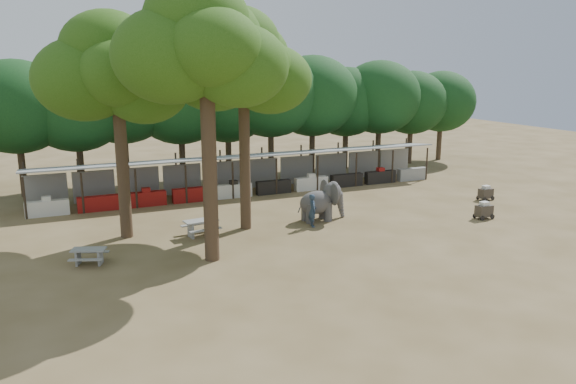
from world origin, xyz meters
name	(u,v)px	position (x,y,z in m)	size (l,w,h in m)	color
ground	(352,255)	(0.00, 0.00, 0.00)	(100.00, 100.00, 0.00)	brown
vendor_stalls	(249,175)	(0.00, 13.84, 1.18)	(28.00, 2.99, 2.80)	gray
yard_tree_left	(113,71)	(-9.13, 7.19, 8.20)	(7.10, 6.90, 11.02)	#332316
yard_tree_center	(201,47)	(-6.13, 2.19, 9.21)	(7.10, 6.90, 12.04)	#332316
yard_tree_back	(239,63)	(-3.13, 6.19, 8.54)	(7.10, 6.90, 11.36)	#332316
backdrop_trees	(224,105)	(0.00, 19.00, 5.51)	(46.46, 5.95, 8.33)	#332316
elephant	(322,201)	(1.43, 5.83, 1.07)	(2.78, 2.15, 2.15)	#413E3F
handler	(313,210)	(0.38, 4.88, 0.89)	(0.64, 0.43, 1.78)	#26384C
picnic_table_near	(89,254)	(-11.08, 3.53, 0.47)	(1.80, 1.71, 0.72)	gray
picnic_table_far	(201,225)	(-5.53, 5.63, 0.55)	(1.85, 1.70, 0.84)	gray
cart_front	(484,210)	(9.90, 2.40, 0.48)	(1.02, 0.68, 0.98)	#322920
cart_back	(486,193)	(13.16, 5.81, 0.46)	(1.00, 0.69, 0.94)	#322920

